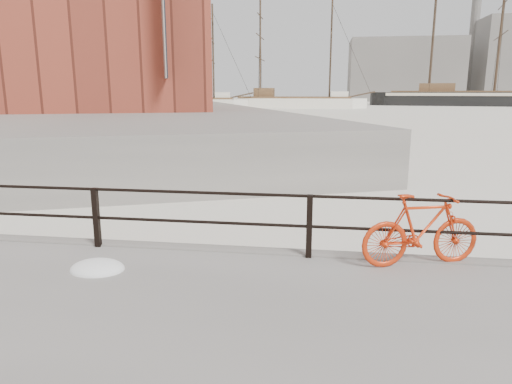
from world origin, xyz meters
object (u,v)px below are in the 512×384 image
at_px(barque_black, 493,106).
at_px(workboat_near, 54,122).
at_px(schooner_mid, 294,108).
at_px(schooner_left, 183,108).
at_px(workboat_far, 107,115).
at_px(bicycle, 421,230).

distance_m(barque_black, workboat_near, 83.51).
distance_m(schooner_mid, schooner_left, 19.72).
relative_size(barque_black, workboat_far, 5.45).
height_order(bicycle, schooner_left, schooner_left).
bearing_deg(workboat_far, bicycle, -67.32).
bearing_deg(schooner_mid, workboat_near, -116.23).
bearing_deg(bicycle, workboat_far, 102.96).
relative_size(barque_black, schooner_mid, 2.00).
xyz_separation_m(workboat_near, workboat_far, (-1.02, 13.31, 0.00)).
bearing_deg(bicycle, barque_black, 53.18).
xyz_separation_m(barque_black, workboat_near, (-59.82, -58.27, 0.00)).
height_order(barque_black, workboat_far, barque_black).
bearing_deg(barque_black, schooner_left, -148.21).
xyz_separation_m(barque_black, workboat_far, (-60.84, -44.96, 0.00)).
xyz_separation_m(bicycle, workboat_near, (-27.48, 34.84, -0.90)).
xyz_separation_m(schooner_left, workboat_near, (-1.68, -36.68, 0.00)).
bearing_deg(workboat_near, schooner_left, 85.34).
bearing_deg(workboat_near, workboat_far, 92.36).
relative_size(bicycle, barque_black, 0.03).
xyz_separation_m(bicycle, schooner_left, (-25.80, 71.52, -0.90)).
distance_m(schooner_left, workboat_far, 23.53).
relative_size(barque_black, workboat_near, 4.59).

